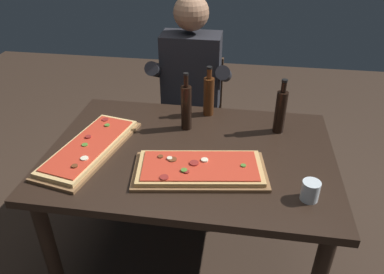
{
  "coord_description": "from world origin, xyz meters",
  "views": [
    {
      "loc": [
        0.24,
        -1.5,
        1.77
      ],
      "look_at": [
        0.0,
        0.05,
        0.79
      ],
      "focal_mm": 34.7,
      "sensor_mm": 36.0,
      "label": 1
    }
  ],
  "objects_px": {
    "diner_chair": "(193,113)",
    "tumbler_near_camera": "(310,192)",
    "wine_bottle_dark": "(280,111)",
    "dining_table": "(191,166)",
    "pizza_rectangular_front": "(200,169)",
    "oil_bottle_amber": "(186,107)",
    "vinegar_bottle_green": "(209,95)",
    "pizza_rectangular_left": "(90,147)",
    "seated_diner": "(190,88)"
  },
  "relations": [
    {
      "from": "dining_table",
      "to": "oil_bottle_amber",
      "type": "relative_size",
      "value": 4.39
    },
    {
      "from": "pizza_rectangular_front",
      "to": "tumbler_near_camera",
      "type": "distance_m",
      "value": 0.48
    },
    {
      "from": "wine_bottle_dark",
      "to": "oil_bottle_amber",
      "type": "height_order",
      "value": "oil_bottle_amber"
    },
    {
      "from": "dining_table",
      "to": "pizza_rectangular_front",
      "type": "relative_size",
      "value": 2.21
    },
    {
      "from": "dining_table",
      "to": "seated_diner",
      "type": "bearing_deg",
      "value": 99.06
    },
    {
      "from": "diner_chair",
      "to": "pizza_rectangular_front",
      "type": "bearing_deg",
      "value": -79.68
    },
    {
      "from": "dining_table",
      "to": "tumbler_near_camera",
      "type": "height_order",
      "value": "tumbler_near_camera"
    },
    {
      "from": "pizza_rectangular_left",
      "to": "tumbler_near_camera",
      "type": "distance_m",
      "value": 1.05
    },
    {
      "from": "tumbler_near_camera",
      "to": "seated_diner",
      "type": "distance_m",
      "value": 1.21
    },
    {
      "from": "dining_table",
      "to": "tumbler_near_camera",
      "type": "xyz_separation_m",
      "value": [
        0.54,
        -0.28,
        0.13
      ]
    },
    {
      "from": "oil_bottle_amber",
      "to": "seated_diner",
      "type": "bearing_deg",
      "value": 96.66
    },
    {
      "from": "dining_table",
      "to": "tumbler_near_camera",
      "type": "bearing_deg",
      "value": -27.16
    },
    {
      "from": "wine_bottle_dark",
      "to": "tumbler_near_camera",
      "type": "bearing_deg",
      "value": -78.98
    },
    {
      "from": "tumbler_near_camera",
      "to": "wine_bottle_dark",
      "type": "bearing_deg",
      "value": 101.02
    },
    {
      "from": "oil_bottle_amber",
      "to": "tumbler_near_camera",
      "type": "xyz_separation_m",
      "value": [
        0.59,
        -0.49,
        -0.09
      ]
    },
    {
      "from": "pizza_rectangular_front",
      "to": "oil_bottle_amber",
      "type": "height_order",
      "value": "oil_bottle_amber"
    },
    {
      "from": "oil_bottle_amber",
      "to": "pizza_rectangular_left",
      "type": "bearing_deg",
      "value": -146.13
    },
    {
      "from": "dining_table",
      "to": "seated_diner",
      "type": "relative_size",
      "value": 1.05
    },
    {
      "from": "pizza_rectangular_front",
      "to": "tumbler_near_camera",
      "type": "relative_size",
      "value": 7.25
    },
    {
      "from": "pizza_rectangular_front",
      "to": "diner_chair",
      "type": "distance_m",
      "value": 1.08
    },
    {
      "from": "tumbler_near_camera",
      "to": "diner_chair",
      "type": "relative_size",
      "value": 0.1
    },
    {
      "from": "oil_bottle_amber",
      "to": "vinegar_bottle_green",
      "type": "xyz_separation_m",
      "value": [
        0.1,
        0.18,
        -0.01
      ]
    },
    {
      "from": "seated_diner",
      "to": "tumbler_near_camera",
      "type": "bearing_deg",
      "value": -57.06
    },
    {
      "from": "vinegar_bottle_green",
      "to": "diner_chair",
      "type": "height_order",
      "value": "vinegar_bottle_green"
    },
    {
      "from": "pizza_rectangular_front",
      "to": "wine_bottle_dark",
      "type": "distance_m",
      "value": 0.57
    },
    {
      "from": "diner_chair",
      "to": "seated_diner",
      "type": "relative_size",
      "value": 0.65
    },
    {
      "from": "dining_table",
      "to": "diner_chair",
      "type": "distance_m",
      "value": 0.88
    },
    {
      "from": "tumbler_near_camera",
      "to": "oil_bottle_amber",
      "type": "bearing_deg",
      "value": 140.33
    },
    {
      "from": "pizza_rectangular_left",
      "to": "seated_diner",
      "type": "distance_m",
      "value": 0.89
    },
    {
      "from": "vinegar_bottle_green",
      "to": "tumbler_near_camera",
      "type": "height_order",
      "value": "vinegar_bottle_green"
    },
    {
      "from": "wine_bottle_dark",
      "to": "diner_chair",
      "type": "xyz_separation_m",
      "value": [
        -0.55,
        0.6,
        -0.38
      ]
    },
    {
      "from": "dining_table",
      "to": "wine_bottle_dark",
      "type": "height_order",
      "value": "wine_bottle_dark"
    },
    {
      "from": "wine_bottle_dark",
      "to": "dining_table",
      "type": "bearing_deg",
      "value": -149.24
    },
    {
      "from": "dining_table",
      "to": "diner_chair",
      "type": "bearing_deg",
      "value": 97.8
    },
    {
      "from": "diner_chair",
      "to": "tumbler_near_camera",
      "type": "bearing_deg",
      "value": -59.92
    },
    {
      "from": "diner_chair",
      "to": "seated_diner",
      "type": "height_order",
      "value": "seated_diner"
    },
    {
      "from": "pizza_rectangular_left",
      "to": "wine_bottle_dark",
      "type": "xyz_separation_m",
      "value": [
        0.92,
        0.33,
        0.1
      ]
    },
    {
      "from": "vinegar_bottle_green",
      "to": "tumbler_near_camera",
      "type": "xyz_separation_m",
      "value": [
        0.5,
        -0.67,
        -0.08
      ]
    },
    {
      "from": "dining_table",
      "to": "wine_bottle_dark",
      "type": "xyz_separation_m",
      "value": [
        0.43,
        0.26,
        0.22
      ]
    },
    {
      "from": "tumbler_near_camera",
      "to": "diner_chair",
      "type": "xyz_separation_m",
      "value": [
        -0.66,
        1.13,
        -0.29
      ]
    },
    {
      "from": "pizza_rectangular_left",
      "to": "vinegar_bottle_green",
      "type": "distance_m",
      "value": 0.72
    },
    {
      "from": "dining_table",
      "to": "wine_bottle_dark",
      "type": "distance_m",
      "value": 0.55
    },
    {
      "from": "wine_bottle_dark",
      "to": "pizza_rectangular_left",
      "type": "bearing_deg",
      "value": -160.23
    },
    {
      "from": "pizza_rectangular_front",
      "to": "wine_bottle_dark",
      "type": "bearing_deg",
      "value": 49.4
    },
    {
      "from": "dining_table",
      "to": "pizza_rectangular_left",
      "type": "relative_size",
      "value": 2.14
    },
    {
      "from": "pizza_rectangular_left",
      "to": "wine_bottle_dark",
      "type": "relative_size",
      "value": 2.19
    },
    {
      "from": "oil_bottle_amber",
      "to": "vinegar_bottle_green",
      "type": "bearing_deg",
      "value": 60.76
    },
    {
      "from": "pizza_rectangular_left",
      "to": "seated_diner",
      "type": "xyz_separation_m",
      "value": [
        0.37,
        0.81,
        -0.02
      ]
    },
    {
      "from": "diner_chair",
      "to": "dining_table",
      "type": "bearing_deg",
      "value": -82.2
    },
    {
      "from": "wine_bottle_dark",
      "to": "vinegar_bottle_green",
      "type": "relative_size",
      "value": 1.03
    }
  ]
}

